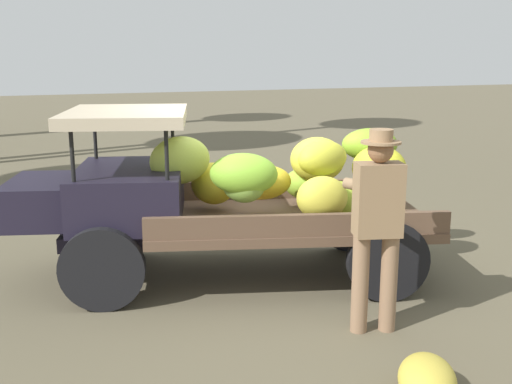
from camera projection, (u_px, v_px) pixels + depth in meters
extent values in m
plane|color=brown|center=(257.00, 271.00, 7.08)|extent=(60.00, 60.00, 0.00)
cube|color=black|center=(247.00, 236.00, 6.82)|extent=(3.98, 1.43, 0.16)
cylinder|color=black|center=(102.00, 269.00, 5.94)|extent=(0.83, 0.34, 0.83)
cylinder|color=black|center=(123.00, 224.00, 7.49)|extent=(0.83, 0.34, 0.83)
cylinder|color=black|center=(388.00, 261.00, 6.17)|extent=(0.83, 0.34, 0.83)
cylinder|color=black|center=(350.00, 218.00, 7.73)|extent=(0.83, 0.34, 0.83)
cube|color=brown|center=(288.00, 219.00, 6.82)|extent=(3.34, 2.42, 0.10)
cube|color=brown|center=(299.00, 225.00, 6.01)|extent=(2.92, 0.83, 0.22)
cube|color=brown|center=(279.00, 189.00, 7.56)|extent=(2.92, 0.83, 0.22)
cube|color=black|center=(130.00, 194.00, 6.61)|extent=(1.45, 1.75, 0.55)
cube|color=black|center=(44.00, 200.00, 6.54)|extent=(0.95, 1.21, 0.44)
cylinder|color=black|center=(72.00, 153.00, 5.82)|extent=(0.04, 0.04, 0.55)
cylinder|color=black|center=(95.00, 135.00, 7.07)|extent=(0.04, 0.04, 0.55)
cylinder|color=black|center=(167.00, 152.00, 5.89)|extent=(0.04, 0.04, 0.55)
cylinder|color=black|center=(173.00, 134.00, 7.15)|extent=(0.04, 0.04, 0.55)
cube|color=#C3B193|center=(126.00, 116.00, 6.42)|extent=(1.56, 1.78, 0.12)
ellipsoid|color=yellow|center=(262.00, 182.00, 6.61)|extent=(0.67, 0.54, 0.40)
ellipsoid|color=#93C234|center=(307.00, 184.00, 7.18)|extent=(0.72, 0.72, 0.44)
ellipsoid|color=#B3C94B|center=(180.00, 160.00, 6.56)|extent=(0.72, 0.50, 0.55)
ellipsoid|color=#84C031|center=(244.00, 174.00, 6.11)|extent=(0.85, 0.79, 0.51)
ellipsoid|color=#85B22C|center=(370.00, 144.00, 7.27)|extent=(0.77, 0.65, 0.48)
ellipsoid|color=#80AD40|center=(243.00, 183.00, 6.15)|extent=(0.58, 0.62, 0.42)
ellipsoid|color=#A8C534|center=(338.00, 201.00, 6.51)|extent=(0.61, 0.60, 0.49)
ellipsoid|color=yellow|center=(214.00, 183.00, 6.95)|extent=(0.74, 0.74, 0.56)
ellipsoid|color=yellow|center=(379.00, 169.00, 6.90)|extent=(0.78, 0.76, 0.56)
ellipsoid|color=yellow|center=(317.00, 159.00, 6.95)|extent=(0.79, 0.78, 0.62)
ellipsoid|color=gold|center=(323.00, 158.00, 6.59)|extent=(0.77, 0.69, 0.50)
ellipsoid|color=gold|center=(322.00, 198.00, 6.23)|extent=(0.57, 0.45, 0.48)
cylinder|color=#8D6B4F|center=(360.00, 284.00, 5.48)|extent=(0.15, 0.15, 0.89)
cylinder|color=#8D6B4F|center=(389.00, 283.00, 5.50)|extent=(0.15, 0.15, 0.89)
cube|color=#927251|center=(378.00, 200.00, 5.32)|extent=(0.45, 0.33, 0.64)
cylinder|color=#927251|center=(364.00, 186.00, 5.38)|extent=(0.26, 0.41, 0.10)
cylinder|color=#927251|center=(387.00, 186.00, 5.40)|extent=(0.38, 0.32, 0.10)
sphere|color=#8B5F3E|center=(381.00, 150.00, 5.22)|extent=(0.22, 0.22, 0.22)
cylinder|color=#9B7854|center=(381.00, 142.00, 5.21)|extent=(0.34, 0.34, 0.02)
cylinder|color=#9B7854|center=(381.00, 135.00, 5.19)|extent=(0.20, 0.20, 0.10)
ellipsoid|color=gold|center=(427.00, 380.00, 4.48)|extent=(0.68, 0.75, 0.30)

